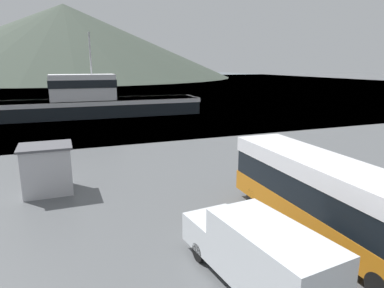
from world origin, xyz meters
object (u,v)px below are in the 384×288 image
delivery_van (258,253)px  fishing_boat (98,101)px  tour_bus (325,195)px  dock_kiosk (47,169)px  small_boat (38,107)px  storage_bin (373,185)px

delivery_van → fishing_boat: fishing_boat is taller
tour_bus → dock_kiosk: bearing=139.2°
small_boat → tour_bus: bearing=19.2°
small_boat → fishing_boat: bearing=44.4°
delivery_van → dock_kiosk: bearing=112.5°
fishing_boat → storage_bin: bearing=17.6°
delivery_van → small_boat: bearing=93.4°
tour_bus → delivery_van: tour_bus is taller
dock_kiosk → small_boat: dock_kiosk is taller
storage_bin → dock_kiosk: dock_kiosk is taller
fishing_boat → small_boat: size_ratio=4.96×
delivery_van → fishing_boat: (-0.44, 39.92, 0.78)m
tour_bus → small_boat: bearing=106.2°
delivery_van → small_boat: (-8.54, 49.50, -0.73)m
delivery_van → tour_bus: bearing=17.6°
fishing_boat → small_boat: (-8.10, 9.58, -1.52)m
tour_bus → small_boat: tour_bus is taller
tour_bus → small_boat: (-12.83, 47.59, -1.34)m
storage_bin → dock_kiosk: bearing=157.5°
tour_bus → fishing_boat: bearing=98.2°
tour_bus → small_boat: 49.31m
storage_bin → tour_bus: bearing=-155.2°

